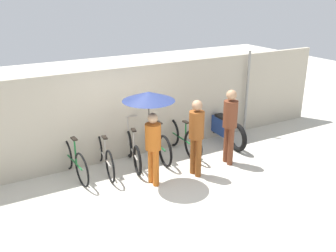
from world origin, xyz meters
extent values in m
plane|color=beige|center=(0.00, 0.00, 0.00)|extent=(30.00, 30.00, 0.00)
cube|color=#B2A893|center=(0.00, 1.95, 1.08)|extent=(11.93, 0.12, 2.16)
torus|color=black|center=(-1.36, 2.00, 0.36)|extent=(0.09, 0.73, 0.73)
torus|color=black|center=(-1.30, 1.04, 0.36)|extent=(0.09, 0.73, 0.73)
cylinder|color=#19662D|center=(-1.33, 1.52, 0.36)|extent=(0.10, 0.96, 0.04)
cylinder|color=#19662D|center=(-1.32, 1.35, 0.65)|extent=(0.04, 0.04, 0.56)
cube|color=black|center=(-1.32, 1.35, 0.94)|extent=(0.10, 0.21, 0.03)
cylinder|color=#19662D|center=(-1.36, 2.00, 0.67)|extent=(0.04, 0.04, 0.61)
cylinder|color=#19662D|center=(-1.36, 2.00, 0.98)|extent=(0.44, 0.06, 0.03)
torus|color=black|center=(-0.59, 2.03, 0.35)|extent=(0.13, 0.70, 0.70)
torus|color=black|center=(-0.73, 0.94, 0.35)|extent=(0.13, 0.70, 0.70)
cylinder|color=#A59E93|center=(-0.66, 1.48, 0.35)|extent=(0.17, 1.09, 0.04)
cylinder|color=#A59E93|center=(-0.69, 1.29, 0.60)|extent=(0.04, 0.04, 0.50)
cube|color=black|center=(-0.69, 1.29, 0.87)|extent=(0.11, 0.21, 0.03)
cylinder|color=#A59E93|center=(-0.59, 2.03, 0.67)|extent=(0.04, 0.04, 0.64)
cylinder|color=#A59E93|center=(-0.59, 2.03, 0.99)|extent=(0.44, 0.08, 0.03)
torus|color=black|center=(0.10, 1.89, 0.33)|extent=(0.20, 0.66, 0.67)
torus|color=black|center=(-0.10, 0.95, 0.33)|extent=(0.20, 0.66, 0.67)
cylinder|color=#A59E93|center=(0.00, 1.42, 0.33)|extent=(0.24, 0.94, 0.04)
cylinder|color=#A59E93|center=(-0.04, 1.25, 0.62)|extent=(0.04, 0.04, 0.58)
cube|color=black|center=(-0.04, 1.25, 0.92)|extent=(0.13, 0.21, 0.03)
cylinder|color=#A59E93|center=(0.10, 1.89, 0.67)|extent=(0.04, 0.04, 0.68)
cylinder|color=#A59E93|center=(0.10, 1.89, 1.02)|extent=(0.44, 0.12, 0.03)
torus|color=black|center=(0.71, 2.04, 0.37)|extent=(0.13, 0.74, 0.74)
torus|color=black|center=(0.61, 1.02, 0.37)|extent=(0.13, 0.74, 0.74)
cylinder|color=#19662D|center=(0.66, 1.53, 0.37)|extent=(0.14, 1.03, 0.04)
cylinder|color=#19662D|center=(0.65, 1.35, 0.65)|extent=(0.04, 0.04, 0.56)
cube|color=black|center=(0.65, 1.35, 0.94)|extent=(0.11, 0.21, 0.03)
cylinder|color=#19662D|center=(0.71, 2.04, 0.68)|extent=(0.04, 0.04, 0.62)
cylinder|color=#19662D|center=(0.71, 2.04, 0.99)|extent=(0.44, 0.07, 0.03)
torus|color=black|center=(1.33, 1.98, 0.37)|extent=(0.06, 0.74, 0.74)
torus|color=black|center=(1.33, 0.95, 0.37)|extent=(0.06, 0.74, 0.74)
cylinder|color=#19662D|center=(1.33, 1.47, 0.37)|extent=(0.04, 1.03, 0.04)
cylinder|color=#19662D|center=(1.33, 1.29, 0.61)|extent=(0.04, 0.04, 0.47)
cube|color=black|center=(1.33, 1.29, 0.85)|extent=(0.09, 0.20, 0.03)
cylinder|color=#19662D|center=(1.33, 1.98, 0.70)|extent=(0.04, 0.04, 0.66)
cylinder|color=#19662D|center=(1.33, 1.98, 1.03)|extent=(0.44, 0.03, 0.03)
cylinder|color=#B25619|center=(0.02, 0.33, 0.39)|extent=(0.13, 0.13, 0.78)
cylinder|color=#B25619|center=(0.01, 0.51, 0.39)|extent=(0.13, 0.13, 0.78)
cylinder|color=#B25619|center=(0.01, 0.42, 1.05)|extent=(0.32, 0.32, 0.53)
sphere|color=tan|center=(0.01, 0.42, 1.44)|extent=(0.20, 0.20, 0.20)
cylinder|color=#332D28|center=(0.00, 0.56, 1.42)|extent=(0.02, 0.02, 0.68)
cone|color=#19234C|center=(0.00, 0.56, 1.85)|extent=(1.04, 1.04, 0.18)
cylinder|color=brown|center=(1.00, 0.24, 0.43)|extent=(0.13, 0.13, 0.86)
cylinder|color=brown|center=(0.98, 0.42, 0.43)|extent=(0.13, 0.13, 0.86)
cylinder|color=brown|center=(0.99, 0.33, 1.15)|extent=(0.32, 0.32, 0.58)
sphere|color=#997051|center=(0.99, 0.33, 1.58)|extent=(0.22, 0.22, 0.22)
cylinder|color=brown|center=(1.95, 0.36, 0.45)|extent=(0.13, 0.13, 0.89)
cylinder|color=brown|center=(1.97, 0.54, 0.45)|extent=(0.13, 0.13, 0.89)
cylinder|color=brown|center=(1.96, 0.45, 1.19)|extent=(0.32, 0.32, 0.61)
sphere|color=tan|center=(1.96, 0.45, 1.63)|extent=(0.23, 0.23, 0.23)
torus|color=black|center=(2.64, 2.15, 0.36)|extent=(0.16, 0.73, 0.72)
torus|color=black|center=(2.57, 0.88, 0.36)|extent=(0.16, 0.73, 0.72)
cube|color=navy|center=(2.60, 1.51, 0.44)|extent=(0.28, 0.71, 0.44)
cube|color=black|center=(2.60, 1.51, 0.69)|extent=(0.25, 0.50, 0.06)
cylinder|color=#B2B2B7|center=(2.64, 2.15, 0.91)|extent=(0.58, 0.06, 0.03)
cylinder|color=gray|center=(3.57, 1.77, 1.14)|extent=(0.07, 0.07, 2.28)
camera|label=1|loc=(-3.11, -5.71, 3.85)|focal=40.00mm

